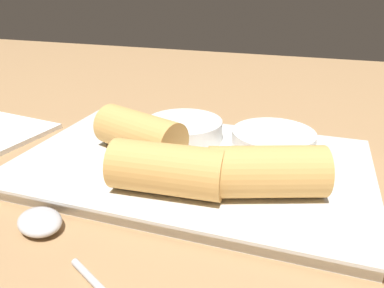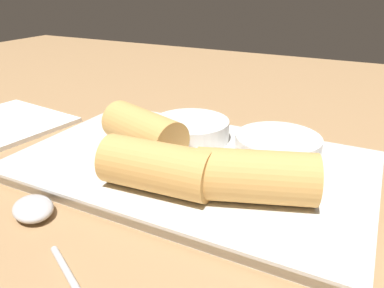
% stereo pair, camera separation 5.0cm
% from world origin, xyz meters
% --- Properties ---
extents(table_surface, '(1.80, 1.40, 0.02)m').
position_xyz_m(table_surface, '(0.00, 0.00, 0.01)').
color(table_surface, '#A87F54').
rests_on(table_surface, ground).
extents(serving_plate, '(0.35, 0.22, 0.01)m').
position_xyz_m(serving_plate, '(0.04, 0.02, 0.03)').
color(serving_plate, silver).
rests_on(serving_plate, table_surface).
extents(roll_front_left, '(0.11, 0.07, 0.04)m').
position_xyz_m(roll_front_left, '(0.11, -0.03, 0.06)').
color(roll_front_left, '#DBA356').
rests_on(roll_front_left, serving_plate).
extents(roll_front_right, '(0.11, 0.07, 0.04)m').
position_xyz_m(roll_front_right, '(-0.03, 0.02, 0.06)').
color(roll_front_right, '#DBA356').
rests_on(roll_front_right, serving_plate).
extents(roll_back_left, '(0.11, 0.05, 0.04)m').
position_xyz_m(roll_back_left, '(0.03, -0.05, 0.06)').
color(roll_back_left, '#DBA356').
rests_on(roll_back_left, serving_plate).
extents(dipping_bowl_near, '(0.09, 0.09, 0.02)m').
position_xyz_m(dipping_bowl_near, '(0.01, 0.06, 0.05)').
color(dipping_bowl_near, white).
rests_on(dipping_bowl_near, serving_plate).
extents(dipping_bowl_far, '(0.09, 0.09, 0.02)m').
position_xyz_m(dipping_bowl_far, '(0.11, 0.06, 0.05)').
color(dipping_bowl_far, white).
rests_on(dipping_bowl_far, serving_plate).
extents(spoon, '(0.19, 0.11, 0.01)m').
position_xyz_m(spoon, '(-0.03, -0.12, 0.03)').
color(spoon, silver).
rests_on(spoon, table_surface).
extents(napkin, '(0.17, 0.15, 0.01)m').
position_xyz_m(napkin, '(-0.25, 0.02, 0.02)').
color(napkin, white).
rests_on(napkin, table_surface).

